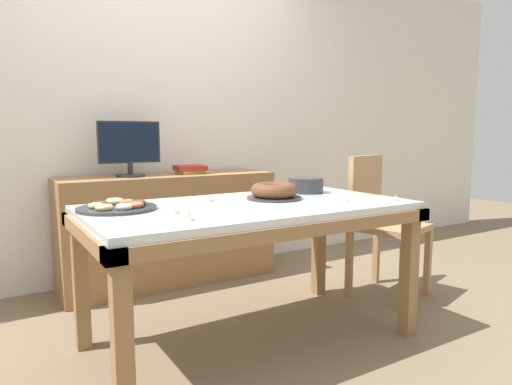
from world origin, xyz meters
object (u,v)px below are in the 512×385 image
Objects in this scene: computer_monitor at (130,149)px; tealight_centre at (345,200)px; chair at (380,218)px; tealight_right_edge at (189,218)px; tealight_left_edge at (395,199)px; plate_stack at (306,185)px; tealight_near_cakes at (175,211)px; cake_chocolate_round at (274,191)px; book_stack at (190,169)px; pastry_platter at (117,207)px; tealight_near_front at (209,200)px.

tealight_centre is (0.72, -1.35, -0.24)m from computer_monitor.
tealight_right_edge is (-1.58, -0.45, 0.22)m from chair.
chair reaches higher than tealight_left_edge.
plate_stack is 0.99m from tealight_near_cakes.
tealight_near_cakes is (-1.15, 0.24, 0.00)m from tealight_left_edge.
computer_monitor is 1.19m from cake_chocolate_round.
chair is 23.50× the size of tealight_left_edge.
chair is 1.76m from computer_monitor.
book_stack is 1.00m from plate_stack.
computer_monitor is 1.43× the size of cake_chocolate_round.
cake_chocolate_round is (0.47, -1.07, -0.21)m from computer_monitor.
book_stack is at bearing 0.18° from computer_monitor.
chair is 23.50× the size of tealight_right_edge.
tealight_centre is (0.25, -0.28, -0.03)m from cake_chocolate_round.
pastry_platter is 9.16× the size of tealight_left_edge.
computer_monitor is 1.07m from pastry_platter.
tealight_right_edge is at bearing -176.42° from tealight_centre.
tealight_right_edge is at bearing -113.61° from book_stack.
book_stack is 1.07× the size of plate_stack.
plate_stack is at bearing 110.97° from tealight_left_edge.
computer_monitor reaches higher than book_stack.
plate_stack reaches higher than tealight_left_edge.
tealight_left_edge is at bearing -29.16° from tealight_near_front.
book_stack is at bearing 101.60° from tealight_centre.
pastry_platter is (-1.75, -0.01, 0.22)m from chair.
book_stack is at bearing 134.76° from chair.
tealight_left_edge is (0.86, -0.48, 0.00)m from tealight_near_front.
tealight_right_edge is (-0.96, -0.47, -0.03)m from plate_stack.
tealight_near_cakes is at bearing 168.14° from tealight_left_edge.
tealight_near_front is at bearing 55.42° from tealight_right_edge.
computer_monitor is at bearing 70.31° from pastry_platter.
chair is 1.30m from tealight_near_front.
computer_monitor is at bearing 113.71° from cake_chocolate_round.
cake_chocolate_round is (0.03, -1.07, -0.05)m from book_stack.
cake_chocolate_round is at bearing 131.59° from tealight_centre.
pastry_platter is 1.14m from plate_stack.
pastry_platter is 0.48m from tealight_near_front.
plate_stack is at bearing 80.78° from tealight_centre.
computer_monitor is at bearing 124.17° from tealight_left_edge.
plate_stack is 5.25× the size of tealight_near_front.
pastry_platter reaches higher than tealight_near_cakes.
chair is at bearing -34.54° from computer_monitor.
tealight_left_edge and tealight_centre have the same top height.
tealight_near_front is (0.13, -0.98, -0.24)m from computer_monitor.
computer_monitor is (-1.40, 0.97, 0.46)m from chair.
tealight_centre is at bearing -78.40° from book_stack.
computer_monitor is 10.60× the size of tealight_centre.
tealight_centre is 1.00× the size of tealight_near_cakes.
book_stack is 0.61× the size of pastry_platter.
tealight_centre is at bearing -150.24° from chair.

